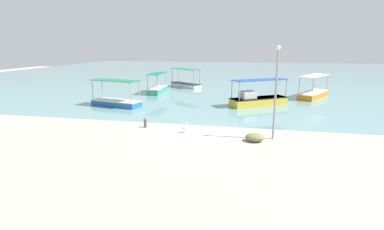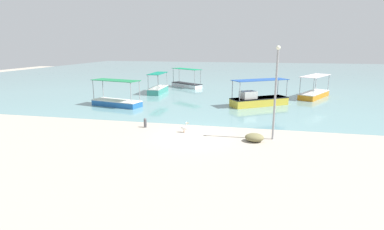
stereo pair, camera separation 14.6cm
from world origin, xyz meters
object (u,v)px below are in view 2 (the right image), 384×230
(fishing_boat_far_right, at_px, (187,84))
(lamp_post, at_px, (276,88))
(fishing_boat_center, at_px, (314,93))
(pelican, at_px, (184,127))
(fishing_boat_near_right, at_px, (158,89))
(net_pile, at_px, (254,137))
(fishing_boat_far_left, at_px, (258,99))
(fishing_boat_near_left, at_px, (117,101))
(mooring_bollard, at_px, (145,122))

(fishing_boat_far_right, relative_size, lamp_post, 0.85)
(lamp_post, bearing_deg, fishing_boat_center, 72.68)
(fishing_boat_far_right, height_order, pelican, fishing_boat_far_right)
(lamp_post, bearing_deg, fishing_boat_near_right, 128.64)
(fishing_boat_far_right, bearing_deg, net_pile, -67.03)
(fishing_boat_near_right, xyz_separation_m, fishing_boat_far_left, (13.01, -5.97, 0.11))
(pelican, relative_size, lamp_post, 0.13)
(pelican, height_order, lamp_post, lamp_post)
(fishing_boat_near_right, relative_size, fishing_boat_near_left, 0.88)
(fishing_boat_near_left, xyz_separation_m, mooring_bollard, (5.94, -7.28, -0.12))
(fishing_boat_far_left, relative_size, fishing_boat_near_left, 1.10)
(pelican, xyz_separation_m, lamp_post, (6.24, -0.28, 3.09))
(pelican, bearing_deg, net_pile, -11.57)
(mooring_bollard, bearing_deg, fishing_boat_near_right, 105.19)
(fishing_boat_near_right, xyz_separation_m, lamp_post, (14.02, -17.54, 2.91))
(mooring_bollard, bearing_deg, lamp_post, -6.05)
(pelican, height_order, net_pile, pelican)
(fishing_boat_far_right, bearing_deg, fishing_boat_center, -18.69)
(fishing_boat_far_right, xyz_separation_m, lamp_post, (11.62, -23.82, 2.95))
(fishing_boat_far_right, xyz_separation_m, fishing_boat_near_left, (-3.86, -15.52, -0.01))
(fishing_boat_far_left, bearing_deg, net_pile, -90.91)
(fishing_boat_far_right, bearing_deg, pelican, -77.13)
(fishing_boat_far_left, distance_m, fishing_boat_near_left, 14.83)
(pelican, relative_size, net_pile, 0.65)
(fishing_boat_far_right, distance_m, lamp_post, 26.66)
(fishing_boat_near_left, relative_size, pelican, 6.99)
(fishing_boat_far_left, distance_m, fishing_boat_far_right, 16.20)
(fishing_boat_near_left, xyz_separation_m, pelican, (9.24, -8.02, -0.14))
(lamp_post, distance_m, mooring_bollard, 10.07)
(fishing_boat_far_left, distance_m, mooring_bollard, 13.57)
(fishing_boat_far_left, xyz_separation_m, net_pile, (-0.20, -12.32, -0.39))
(fishing_boat_near_right, height_order, mooring_bollard, fishing_boat_near_right)
(fishing_boat_near_right, relative_size, pelican, 6.19)
(fishing_boat_near_left, bearing_deg, net_pile, -32.38)
(mooring_bollard, relative_size, net_pile, 0.59)
(net_pile, bearing_deg, fishing_boat_near_right, 125.01)
(fishing_boat_near_right, distance_m, net_pile, 22.34)
(fishing_boat_far_left, relative_size, fishing_boat_center, 1.02)
(fishing_boat_far_right, xyz_separation_m, pelican, (5.38, -23.54, -0.14))
(fishing_boat_center, xyz_separation_m, lamp_post, (-5.61, -17.99, 2.94))
(fishing_boat_far_right, bearing_deg, fishing_boat_near_left, -103.95)
(fishing_boat_near_right, xyz_separation_m, fishing_boat_far_right, (2.40, 6.27, -0.04))
(mooring_bollard, xyz_separation_m, net_pile, (8.33, -1.76, -0.12))
(fishing_boat_center, relative_size, fishing_boat_near_left, 1.08)
(fishing_boat_center, height_order, net_pile, fishing_boat_center)
(lamp_post, relative_size, mooring_bollard, 8.45)
(fishing_boat_center, height_order, fishing_boat_near_left, fishing_boat_near_left)
(fishing_boat_center, xyz_separation_m, pelican, (-11.85, -17.71, -0.16))
(fishing_boat_far_right, relative_size, mooring_bollard, 7.18)
(fishing_boat_near_right, distance_m, fishing_boat_near_left, 9.36)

